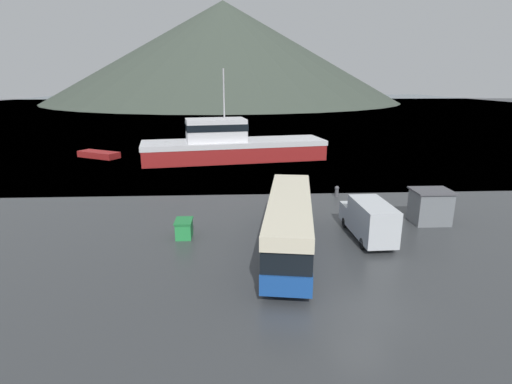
# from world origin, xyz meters

# --- Properties ---
(ground_plane) EXTENTS (400.00, 400.00, 0.00)m
(ground_plane) POSITION_xyz_m (0.00, 0.00, 0.00)
(ground_plane) COLOR #383A3D
(water_surface) EXTENTS (240.00, 240.00, 0.00)m
(water_surface) POSITION_xyz_m (0.00, 138.90, 0.00)
(water_surface) COLOR slate
(water_surface) RESTS_ON ground
(hill_backdrop) EXTENTS (161.28, 161.28, 44.58)m
(hill_backdrop) POSITION_xyz_m (-10.67, 182.78, 22.29)
(hill_backdrop) COLOR #3D473D
(hill_backdrop) RESTS_ON ground
(tour_bus) EXTENTS (4.25, 12.31, 3.34)m
(tour_bus) POSITION_xyz_m (-2.55, 6.43, 1.88)
(tour_bus) COLOR #194799
(tour_bus) RESTS_ON ground
(delivery_van) EXTENTS (2.14, 6.02, 2.59)m
(delivery_van) POSITION_xyz_m (2.83, 8.19, 1.36)
(delivery_van) COLOR silver
(delivery_van) RESTS_ON ground
(fishing_boat) EXTENTS (23.79, 9.90, 11.29)m
(fishing_boat) POSITION_xyz_m (-6.31, 35.08, 1.97)
(fishing_boat) COLOR maroon
(fishing_boat) RESTS_ON water_surface
(storage_bin) EXTENTS (1.11, 1.52, 1.20)m
(storage_bin) POSITION_xyz_m (-9.10, 9.05, 0.61)
(storage_bin) COLOR green
(storage_bin) RESTS_ON ground
(dock_kiosk) EXTENTS (2.71, 2.24, 2.45)m
(dock_kiosk) POSITION_xyz_m (8.23, 10.95, 1.24)
(dock_kiosk) COLOR slate
(dock_kiosk) RESTS_ON ground
(small_boat) EXTENTS (6.04, 4.60, 0.80)m
(small_boat) POSITION_xyz_m (-23.82, 37.60, 0.40)
(small_boat) COLOR maroon
(small_boat) RESTS_ON water_surface
(mooring_bollard) EXTENTS (0.38, 0.38, 0.98)m
(mooring_bollard) POSITION_xyz_m (3.20, 17.85, 0.53)
(mooring_bollard) COLOR #4C4C51
(mooring_bollard) RESTS_ON ground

